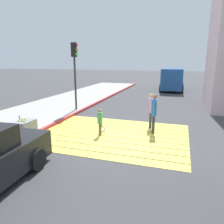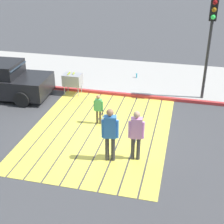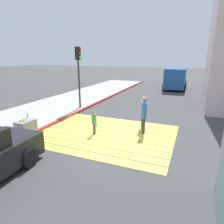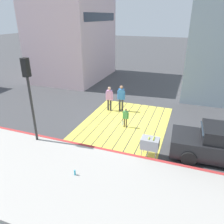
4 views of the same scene
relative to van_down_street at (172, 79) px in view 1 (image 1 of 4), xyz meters
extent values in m
plane|color=#424244|center=(-1.77, -15.56, -1.28)|extent=(120.00, 120.00, 0.00)
cube|color=#EAD64C|center=(-1.77, -17.76, -1.27)|extent=(6.40, 0.50, 0.01)
cube|color=#EAD64C|center=(-1.77, -17.21, -1.27)|extent=(6.40, 0.50, 0.01)
cube|color=#EAD64C|center=(-1.77, -16.66, -1.27)|extent=(6.40, 0.50, 0.01)
cube|color=#EAD64C|center=(-1.77, -16.11, -1.27)|extent=(6.40, 0.50, 0.01)
cube|color=#EAD64C|center=(-1.77, -15.56, -1.27)|extent=(6.40, 0.50, 0.01)
cube|color=#EAD64C|center=(-1.77, -15.01, -1.27)|extent=(6.40, 0.50, 0.01)
cube|color=#EAD64C|center=(-1.77, -14.46, -1.27)|extent=(6.40, 0.50, 0.01)
cube|color=#EAD64C|center=(-1.77, -13.91, -1.27)|extent=(6.40, 0.50, 0.01)
cube|color=#EAD64C|center=(-1.77, -13.36, -1.27)|extent=(6.40, 0.50, 0.01)
cube|color=#ADA8A0|center=(-7.37, -15.56, -1.22)|extent=(4.80, 40.00, 0.12)
cube|color=#BC3333|center=(-5.02, -15.56, -1.21)|extent=(0.16, 40.00, 0.13)
cylinder|color=black|center=(-2.95, -19.23, -0.95)|extent=(0.25, 0.67, 0.66)
cube|color=#1E4C8C|center=(0.00, 0.01, 0.02)|extent=(2.17, 5.23, 2.10)
cube|color=#19232D|center=(0.03, -2.55, 0.39)|extent=(1.89, 0.09, 0.70)
cylinder|color=black|center=(-1.03, -1.62, -0.88)|extent=(0.27, 0.80, 0.80)
cylinder|color=black|center=(1.07, -1.59, -0.88)|extent=(0.27, 0.80, 0.80)
cylinder|color=black|center=(-1.07, 1.61, -0.88)|extent=(0.27, 0.80, 0.80)
cylinder|color=black|center=(1.03, 1.63, -0.88)|extent=(0.27, 0.80, 0.80)
cylinder|color=#2D2D2D|center=(-5.37, -11.96, 0.42)|extent=(0.12, 0.12, 3.40)
cube|color=black|center=(-5.37, -11.96, 2.54)|extent=(0.28, 0.28, 0.84)
sphere|color=maroon|center=(-5.21, -11.96, 2.82)|extent=(0.18, 0.18, 0.18)
sphere|color=#956310|center=(-5.21, -11.96, 2.55)|extent=(0.18, 0.18, 0.18)
sphere|color=#35FF59|center=(-5.21, -11.96, 2.28)|extent=(0.18, 0.18, 0.18)
cube|color=#99999E|center=(-4.67, -17.61, -0.58)|extent=(0.56, 0.80, 0.50)
cylinder|color=#99999E|center=(-4.44, -17.29, -1.05)|extent=(0.04, 0.04, 0.45)
cylinder|color=#99999E|center=(-4.89, -17.29, -1.05)|extent=(0.04, 0.04, 0.45)
cylinder|color=#99999E|center=(-4.44, -17.93, -1.05)|extent=(0.04, 0.04, 0.45)
cylinder|color=#99999E|center=(-4.89, -17.93, -1.05)|extent=(0.04, 0.04, 0.45)
sphere|color=#CCE033|center=(-4.79, -17.76, -0.29)|extent=(0.07, 0.07, 0.07)
sphere|color=#CCE033|center=(-4.67, -17.76, -0.29)|extent=(0.07, 0.07, 0.07)
sphere|color=#CCE033|center=(-4.55, -17.76, -0.29)|extent=(0.07, 0.07, 0.07)
sphere|color=#CCE033|center=(-4.79, -17.56, -0.29)|extent=(0.07, 0.07, 0.07)
sphere|color=#CCE033|center=(-4.67, -17.56, -0.29)|extent=(0.07, 0.07, 0.07)
cylinder|color=#33A5BF|center=(-7.10, -15.12, -1.05)|extent=(0.07, 0.07, 0.22)
cylinder|color=#333338|center=(-0.12, -14.67, -0.86)|extent=(0.13, 0.13, 0.84)
cylinder|color=#333338|center=(-0.09, -14.85, -0.86)|extent=(0.13, 0.13, 0.84)
cube|color=#3372BF|center=(-0.10, -14.76, -0.09)|extent=(0.28, 0.40, 0.70)
sphere|color=#9E7051|center=(-0.10, -14.76, 0.39)|extent=(0.22, 0.22, 0.22)
cylinder|color=#3372BF|center=(-0.13, -14.55, -0.16)|extent=(0.09, 0.09, 0.60)
cylinder|color=#3372BF|center=(-0.07, -14.97, -0.16)|extent=(0.09, 0.09, 0.60)
cylinder|color=#333338|center=(-0.35, -13.93, -0.88)|extent=(0.12, 0.12, 0.79)
cylinder|color=#333338|center=(-0.33, -14.10, -0.88)|extent=(0.12, 0.12, 0.79)
cube|color=#D18CC6|center=(-0.34, -14.01, -0.15)|extent=(0.26, 0.37, 0.66)
sphere|color=tan|center=(-0.34, -14.01, 0.30)|extent=(0.20, 0.20, 0.20)
cylinder|color=#D18CC6|center=(-0.36, -13.81, -0.22)|extent=(0.09, 0.09, 0.56)
cylinder|color=#D18CC6|center=(-0.31, -14.21, -0.22)|extent=(0.09, 0.09, 0.56)
cylinder|color=brown|center=(-2.28, -15.68, -1.00)|extent=(0.08, 0.08, 0.55)
cylinder|color=brown|center=(-2.28, -15.80, -1.00)|extent=(0.08, 0.08, 0.55)
cube|color=#4CA559|center=(-2.28, -15.74, -0.49)|extent=(0.16, 0.25, 0.46)
sphere|color=#9E7051|center=(-2.28, -15.74, -0.17)|extent=(0.14, 0.14, 0.14)
cylinder|color=#4CA559|center=(-2.28, -15.59, -0.54)|extent=(0.06, 0.06, 0.39)
cylinder|color=#4CA559|center=(-2.28, -15.89, -0.54)|extent=(0.06, 0.06, 0.39)
cylinder|color=black|center=(-2.25, -15.57, -0.82)|extent=(0.03, 0.03, 0.28)
torus|color=blue|center=(-2.25, -15.57, -1.06)|extent=(0.28, 0.03, 0.28)
camera|label=1|loc=(0.97, -24.14, 1.94)|focal=34.55mm
camera|label=2|loc=(7.94, -12.76, 4.62)|focal=51.69mm
camera|label=3|loc=(1.91, -23.67, 2.37)|focal=31.61mm
camera|label=4|loc=(-13.12, -18.91, 4.65)|focal=35.07mm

